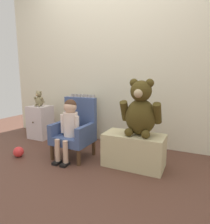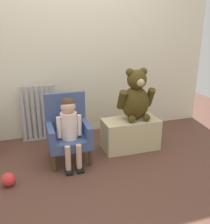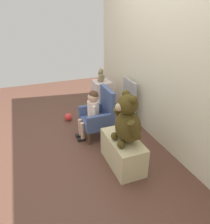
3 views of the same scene
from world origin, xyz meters
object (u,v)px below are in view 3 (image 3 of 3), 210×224
radiator (129,101)px  small_dresser (102,94)px  toy_ball (68,117)px  child_armchair (100,115)px  child_figure (92,108)px  small_teddy_bear (101,76)px  low_bench (123,152)px  large_teddy_bear (127,121)px

radiator → small_dresser: (-0.65, -0.23, -0.09)m
radiator → toy_ball: size_ratio=5.59×
child_armchair → child_figure: 0.18m
child_armchair → small_teddy_bear: bearing=158.1°
small_dresser → small_teddy_bear: size_ratio=2.15×
radiator → child_armchair: 0.66m
small_dresser → low_bench: small_dresser is taller
small_dresser → child_figure: 1.06m
toy_ball → small_teddy_bear: bearing=112.6°
radiator → large_teddy_bear: 1.24m
small_dresser → low_bench: bearing=-12.0°
radiator → small_teddy_bear: size_ratio=2.94×
radiator → toy_ball: (-0.35, -0.95, -0.29)m
large_teddy_bear → toy_ball: large_teddy_bear is taller
small_dresser → child_armchair: child_armchair is taller
child_armchair → toy_ball: (-0.61, -0.34, -0.27)m
child_figure → toy_ball: child_figure is taller
radiator → low_bench: radiator is taller
child_armchair → low_bench: child_armchair is taller
small_teddy_bear → toy_ball: size_ratio=1.90×
small_dresser → low_bench: (1.66, -0.35, -0.08)m
radiator → child_armchair: child_armchair is taller
toy_ball → radiator: bearing=69.9°
radiator → small_teddy_bear: bearing=-159.0°
small_dresser → child_figure: child_figure is taller
radiator → child_figure: (0.26, -0.73, 0.11)m
small_teddy_bear → low_bench: bearing=-11.7°
small_dresser → child_armchair: bearing=-22.3°
child_armchair → small_teddy_bear: 1.02m
small_teddy_bear → large_teddy_bear: bearing=-10.9°
radiator → large_teddy_bear: bearing=-28.3°
child_armchair → large_teddy_bear: 0.85m
radiator → toy_ball: bearing=-110.1°
low_bench → large_teddy_bear: bearing=12.2°
child_armchair → small_teddy_bear: (-0.90, 0.36, 0.29)m
low_bench → large_teddy_bear: (0.06, 0.01, 0.44)m
child_armchair → large_teddy_bear: large_teddy_bear is taller
child_armchair → toy_ball: size_ratio=5.69×
large_teddy_bear → radiator: bearing=151.7°
child_figure → toy_ball: bearing=-159.9°
low_bench → child_figure: bearing=-169.3°
child_figure → large_teddy_bear: large_teddy_bear is taller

